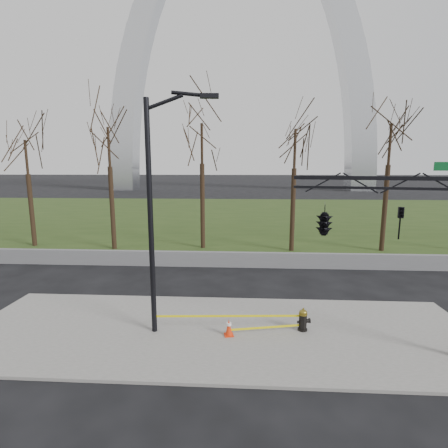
# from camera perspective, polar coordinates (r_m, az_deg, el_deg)

# --- Properties ---
(ground) EXTENTS (500.00, 500.00, 0.00)m
(ground) POSITION_cam_1_polar(r_m,az_deg,el_deg) (12.51, -0.74, -18.07)
(ground) COLOR black
(ground) RESTS_ON ground
(sidewalk) EXTENTS (18.00, 6.00, 0.10)m
(sidewalk) POSITION_cam_1_polar(r_m,az_deg,el_deg) (12.49, -0.74, -17.87)
(sidewalk) COLOR slate
(sidewalk) RESTS_ON ground
(grass_strip) EXTENTS (120.00, 40.00, 0.06)m
(grass_strip) POSITION_cam_1_polar(r_m,az_deg,el_deg) (41.46, 2.13, 1.63)
(grass_strip) COLOR #263A15
(grass_strip) RESTS_ON ground
(guardrail) EXTENTS (60.00, 0.30, 0.90)m
(guardrail) POSITION_cam_1_polar(r_m,az_deg,el_deg) (19.81, 0.87, -6.07)
(guardrail) COLOR #59595B
(guardrail) RESTS_ON ground
(gateway_arch) EXTENTS (66.00, 6.00, 65.00)m
(gateway_arch) POSITION_cam_1_polar(r_m,az_deg,el_deg) (90.09, 2.91, 26.89)
(gateway_arch) COLOR silver
(gateway_arch) RESTS_ON ground
(tree_row) EXTENTS (54.44, 4.00, 9.54)m
(tree_row) POSITION_cam_1_polar(r_m,az_deg,el_deg) (23.33, 11.80, 6.89)
(tree_row) COLOR black
(tree_row) RESTS_ON ground
(fire_hydrant) EXTENTS (0.52, 0.34, 0.83)m
(fire_hydrant) POSITION_cam_1_polar(r_m,az_deg,el_deg) (12.62, 13.36, -15.66)
(fire_hydrant) COLOR black
(fire_hydrant) RESTS_ON sidewalk
(traffic_cone) EXTENTS (0.36, 0.36, 0.60)m
(traffic_cone) POSITION_cam_1_polar(r_m,az_deg,el_deg) (12.00, 0.83, -17.22)
(traffic_cone) COLOR red
(traffic_cone) RESTS_ON sidewalk
(street_light) EXTENTS (2.39, 0.39, 8.21)m
(street_light) POSITION_cam_1_polar(r_m,az_deg,el_deg) (11.33, -11.40, 3.75)
(street_light) COLOR black
(street_light) RESTS_ON ground
(traffic_signal_mast) EXTENTS (4.99, 2.54, 6.00)m
(traffic_signal_mast) POSITION_cam_1_polar(r_m,az_deg,el_deg) (11.22, 20.64, 0.45)
(traffic_signal_mast) COLOR black
(traffic_signal_mast) RESTS_ON ground
(caution_tape) EXTENTS (5.25, 0.53, 0.43)m
(caution_tape) POSITION_cam_1_polar(r_m,az_deg,el_deg) (12.23, 2.97, -16.02)
(caution_tape) COLOR yellow
(caution_tape) RESTS_ON ground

